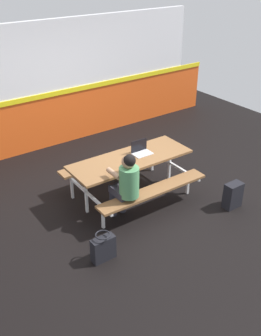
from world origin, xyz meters
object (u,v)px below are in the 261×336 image
picnic_table_main (130,167)px  backpack_dark (233,195)px  student_nearer (126,182)px  laptop_silver (141,151)px  tote_bag_bright (103,248)px

picnic_table_main → backpack_dark: (1.18, -1.25, -0.36)m
student_nearer → laptop_silver: size_ratio=3.73×
laptop_silver → backpack_dark: 1.68m
laptop_silver → tote_bag_bright: laptop_silver is taller
student_nearer → tote_bag_bright: 1.07m
backpack_dark → tote_bag_bright: backpack_dark is taller
laptop_silver → backpack_dark: laptop_silver is taller
picnic_table_main → student_nearer: size_ratio=1.74×
laptop_silver → backpack_dark: (0.93, -1.28, -0.57)m
laptop_silver → tote_bag_bright: bearing=-143.0°
laptop_silver → tote_bag_bright: size_ratio=0.75×
picnic_table_main → tote_bag_bright: bearing=-138.8°
laptop_silver → tote_bag_bright: (-1.49, -1.12, -0.59)m
picnic_table_main → tote_bag_bright: (-1.24, -1.09, -0.39)m
picnic_table_main → backpack_dark: bearing=-46.7°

